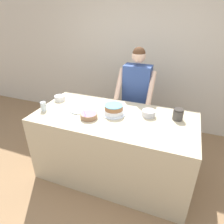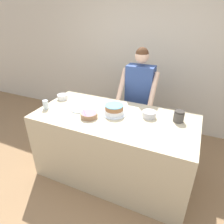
% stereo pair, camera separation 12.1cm
% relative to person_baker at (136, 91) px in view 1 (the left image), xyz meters
% --- Properties ---
extents(ground_plane, '(14.00, 14.00, 0.00)m').
position_rel_person_baker_xyz_m(ground_plane, '(-0.08, -1.23, -0.98)').
color(ground_plane, '#93704C').
extents(wall_back, '(10.00, 0.05, 2.60)m').
position_rel_person_baker_xyz_m(wall_back, '(-0.08, 0.83, 0.32)').
color(wall_back, beige).
rests_on(wall_back, ground_plane).
extents(counter, '(1.99, 0.95, 0.93)m').
position_rel_person_baker_xyz_m(counter, '(-0.08, -0.76, -0.52)').
color(counter, '#C6B793').
rests_on(counter, ground_plane).
extents(person_baker, '(0.54, 0.46, 1.63)m').
position_rel_person_baker_xyz_m(person_baker, '(0.00, 0.00, 0.00)').
color(person_baker, '#2D2D38').
rests_on(person_baker, ground_plane).
extents(cake, '(0.31, 0.31, 0.13)m').
position_rel_person_baker_xyz_m(cake, '(-0.11, -0.71, 0.01)').
color(cake, silver).
rests_on(cake, counter).
extents(frosting_bowl_purple, '(0.21, 0.21, 0.17)m').
position_rel_person_baker_xyz_m(frosting_bowl_purple, '(-0.35, -0.91, -0.02)').
color(frosting_bowl_purple, '#936B4C').
rests_on(frosting_bowl_purple, counter).
extents(frosting_bowl_white, '(0.15, 0.15, 0.07)m').
position_rel_person_baker_xyz_m(frosting_bowl_white, '(-0.98, -0.59, -0.01)').
color(frosting_bowl_white, white).
rests_on(frosting_bowl_white, counter).
extents(frosting_bowl_pink, '(0.16, 0.16, 0.08)m').
position_rel_person_baker_xyz_m(frosting_bowl_pink, '(0.31, -0.60, -0.01)').
color(frosting_bowl_pink, silver).
rests_on(frosting_bowl_pink, counter).
extents(drinking_glass, '(0.07, 0.07, 0.12)m').
position_rel_person_baker_xyz_m(drinking_glass, '(-0.98, -0.93, 0.01)').
color(drinking_glass, silver).
rests_on(drinking_glass, counter).
extents(ceramic_plate, '(0.24, 0.24, 0.01)m').
position_rel_person_baker_xyz_m(ceramic_plate, '(-0.57, -0.77, -0.05)').
color(ceramic_plate, silver).
rests_on(ceramic_plate, counter).
extents(stoneware_jar, '(0.12, 0.12, 0.13)m').
position_rel_person_baker_xyz_m(stoneware_jar, '(0.65, -0.57, 0.01)').
color(stoneware_jar, '#4C4742').
rests_on(stoneware_jar, counter).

